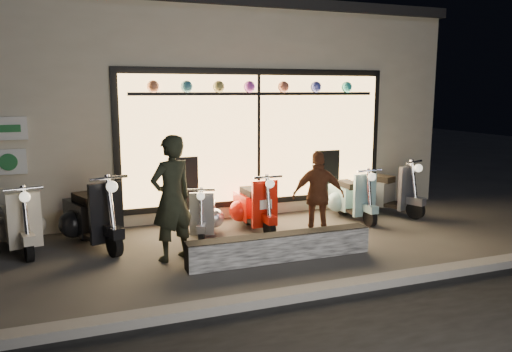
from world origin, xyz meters
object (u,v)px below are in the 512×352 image
Objects in this scene: scooter_red at (253,206)px; man at (172,198)px; woman at (318,195)px; scooter_silver at (204,215)px; graffiti_barrier at (280,247)px.

scooter_red is 2.15m from man.
man is at bearing 23.66° from woman.
woman is at bearing -8.46° from scooter_silver.
man reaches higher than scooter_red.
scooter_red is 0.96× the size of woman.
scooter_silver is 0.83× the size of woman.
man is (-1.70, -1.21, 0.51)m from scooter_red.
scooter_silver is at bearing -147.57° from man.
graffiti_barrier is at bearing -48.70° from scooter_silver.
woman is (1.74, -0.88, 0.38)m from scooter_silver.
man is (-0.76, -1.09, 0.57)m from scooter_silver.
scooter_red is (0.94, 0.12, 0.05)m from scooter_silver.
man reaches higher than graffiti_barrier.
graffiti_barrier is 1.83m from scooter_silver.
scooter_silver is (-0.71, 1.68, 0.15)m from graffiti_barrier.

